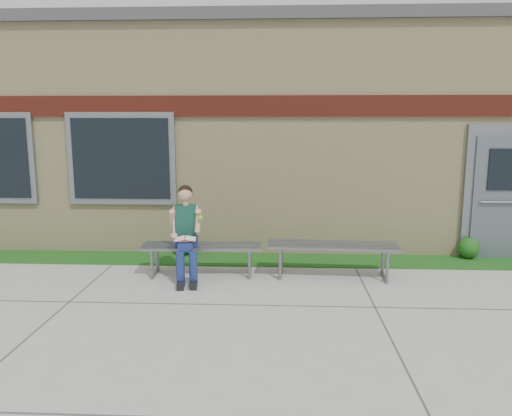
{
  "coord_description": "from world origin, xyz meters",
  "views": [
    {
      "loc": [
        -0.23,
        -5.63,
        2.37
      ],
      "look_at": [
        -0.59,
        1.7,
        1.07
      ],
      "focal_mm": 35.0,
      "sensor_mm": 36.0,
      "label": 1
    }
  ],
  "objects": [
    {
      "name": "ground",
      "position": [
        0.0,
        0.0,
        0.0
      ],
      "size": [
        80.0,
        80.0,
        0.0
      ],
      "primitive_type": "plane",
      "color": "#9E9E99",
      "rests_on": "ground"
    },
    {
      "name": "grass_strip",
      "position": [
        0.0,
        2.6,
        0.01
      ],
      "size": [
        16.0,
        0.8,
        0.02
      ],
      "primitive_type": "cube",
      "color": "#164B14",
      "rests_on": "ground"
    },
    {
      "name": "school_building",
      "position": [
        -0.0,
        5.99,
        2.1
      ],
      "size": [
        16.2,
        6.22,
        4.2
      ],
      "color": "beige",
      "rests_on": "ground"
    },
    {
      "name": "bench_left",
      "position": [
        -1.42,
        1.76,
        0.37
      ],
      "size": [
        1.86,
        0.59,
        0.48
      ],
      "rotation": [
        0.0,
        0.0,
        0.04
      ],
      "color": "slate",
      "rests_on": "ground"
    },
    {
      "name": "bench_right",
      "position": [
        0.58,
        1.76,
        0.39
      ],
      "size": [
        1.99,
        0.65,
        0.51
      ],
      "rotation": [
        0.0,
        0.0,
        -0.05
      ],
      "color": "slate",
      "rests_on": "ground"
    },
    {
      "name": "girl",
      "position": [
        -1.62,
        1.55,
        0.74
      ],
      "size": [
        0.54,
        0.87,
        1.41
      ],
      "rotation": [
        0.0,
        0.0,
        0.14
      ],
      "color": "navy",
      "rests_on": "ground"
    },
    {
      "name": "shrub_mid",
      "position": [
        -1.9,
        2.85,
        0.2
      ],
      "size": [
        0.36,
        0.36,
        0.36
      ],
      "primitive_type": "sphere",
      "color": "#164B14",
      "rests_on": "grass_strip"
    },
    {
      "name": "shrub_east",
      "position": [
        3.02,
        2.85,
        0.2
      ],
      "size": [
        0.36,
        0.36,
        0.36
      ],
      "primitive_type": "sphere",
      "color": "#164B14",
      "rests_on": "grass_strip"
    }
  ]
}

